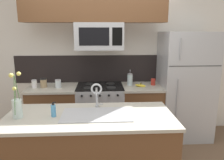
{
  "coord_description": "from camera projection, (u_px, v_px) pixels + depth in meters",
  "views": [
    {
      "loc": [
        0.01,
        -2.61,
        1.81
      ],
      "look_at": [
        0.17,
        0.27,
        1.16
      ],
      "focal_mm": 35.0,
      "sensor_mm": 36.0,
      "label": 1
    }
  ],
  "objects": [
    {
      "name": "rear_partition",
      "position": [
        116.0,
        60.0,
        3.91
      ],
      "size": [
        5.2,
        0.1,
        2.6
      ],
      "primitive_type": "cube",
      "color": "silver",
      "rests_on": "ground"
    },
    {
      "name": "splash_band",
      "position": [
        100.0,
        69.0,
        3.88
      ],
      "size": [
        2.95,
        0.01,
        0.48
      ],
      "primitive_type": "cube",
      "color": "black",
      "rests_on": "rear_partition"
    },
    {
      "name": "back_counter_left",
      "position": [
        55.0,
        113.0,
        3.67
      ],
      "size": [
        0.81,
        0.65,
        0.91
      ],
      "color": "brown",
      "rests_on": "ground"
    },
    {
      "name": "back_counter_right",
      "position": [
        141.0,
        111.0,
        3.75
      ],
      "size": [
        0.67,
        0.65,
        0.91
      ],
      "color": "brown",
      "rests_on": "ground"
    },
    {
      "name": "stove_range",
      "position": [
        100.0,
        112.0,
        3.71
      ],
      "size": [
        0.76,
        0.64,
        0.93
      ],
      "color": "#A8AAAF",
      "rests_on": "ground"
    },
    {
      "name": "microwave",
      "position": [
        99.0,
        36.0,
        3.41
      ],
      "size": [
        0.74,
        0.4,
        0.41
      ],
      "color": "#A8AAAF"
    },
    {
      "name": "upper_cabinet_band",
      "position": [
        94.0,
        2.0,
        3.27
      ],
      "size": [
        2.18,
        0.34,
        0.6
      ],
      "primitive_type": "cube",
      "color": "brown"
    },
    {
      "name": "refrigerator",
      "position": [
        184.0,
        86.0,
        3.71
      ],
      "size": [
        0.84,
        0.74,
        1.8
      ],
      "color": "#A8AAAF",
      "rests_on": "ground"
    },
    {
      "name": "storage_jar_tall",
      "position": [
        34.0,
        84.0,
        3.52
      ],
      "size": [
        0.08,
        0.08,
        0.13
      ],
      "color": "silver",
      "rests_on": "back_counter_left"
    },
    {
      "name": "storage_jar_medium",
      "position": [
        44.0,
        83.0,
        3.55
      ],
      "size": [
        0.11,
        0.11,
        0.14
      ],
      "color": "#997F5B",
      "rests_on": "back_counter_left"
    },
    {
      "name": "storage_jar_short",
      "position": [
        58.0,
        84.0,
        3.53
      ],
      "size": [
        0.1,
        0.1,
        0.13
      ],
      "color": "silver",
      "rests_on": "back_counter_left"
    },
    {
      "name": "banana_bunch",
      "position": [
        141.0,
        85.0,
        3.59
      ],
      "size": [
        0.19,
        0.12,
        0.08
      ],
      "color": "yellow",
      "rests_on": "back_counter_right"
    },
    {
      "name": "french_press",
      "position": [
        130.0,
        79.0,
        3.68
      ],
      "size": [
        0.09,
        0.09,
        0.27
      ],
      "color": "silver",
      "rests_on": "back_counter_right"
    },
    {
      "name": "coffee_tin",
      "position": [
        153.0,
        82.0,
        3.7
      ],
      "size": [
        0.08,
        0.08,
        0.11
      ],
      "primitive_type": "cylinder",
      "color": "#B22D23",
      "rests_on": "back_counter_right"
    },
    {
      "name": "island_counter",
      "position": [
        90.0,
        152.0,
        2.49
      ],
      "size": [
        1.84,
        0.82,
        0.91
      ],
      "color": "brown",
      "rests_on": "ground"
    },
    {
      "name": "kitchen_sink",
      "position": [
        97.0,
        121.0,
        2.41
      ],
      "size": [
        0.76,
        0.43,
        0.16
      ],
      "color": "#ADAFB5",
      "rests_on": "island_counter"
    },
    {
      "name": "sink_faucet",
      "position": [
        97.0,
        92.0,
        2.56
      ],
      "size": [
        0.14,
        0.14,
        0.31
      ],
      "color": "#B7BABF",
      "rests_on": "island_counter"
    },
    {
      "name": "dish_soap_bottle",
      "position": [
        53.0,
        110.0,
        2.33
      ],
      "size": [
        0.06,
        0.05,
        0.16
      ],
      "color": "#4C93C6",
      "rests_on": "island_counter"
    },
    {
      "name": "flower_vase",
      "position": [
        17.0,
        107.0,
        2.29
      ],
      "size": [
        0.11,
        0.17,
        0.5
      ],
      "color": "silver",
      "rests_on": "island_counter"
    }
  ]
}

